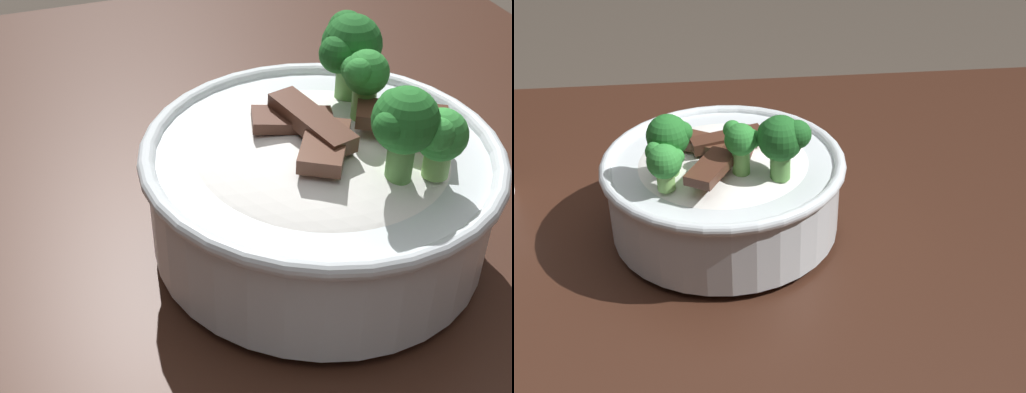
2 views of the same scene
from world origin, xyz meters
TOP-DOWN VIEW (x-y plane):
  - rice_bowl at (0.13, -0.01)m, footprint 0.24×0.24m

SIDE VIEW (x-z plane):
  - rice_bowl at x=0.13m, z-range 0.76..0.91m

